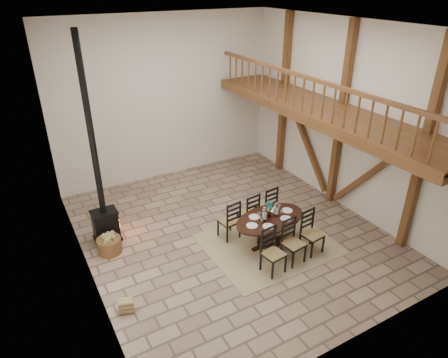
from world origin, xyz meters
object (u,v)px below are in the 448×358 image
dining_table (269,230)px  log_basket (109,245)px  log_stack (126,306)px  wood_stove (102,200)px

dining_table → log_basket: bearing=148.3°
dining_table → log_basket: (-3.47, 1.62, -0.20)m
log_basket → log_stack: (-0.23, -2.05, -0.05)m
dining_table → log_basket: dining_table is taller
dining_table → log_stack: bearing=180.0°
dining_table → wood_stove: (-3.38, 2.15, 0.73)m
log_stack → wood_stove: bearing=83.0°
dining_table → log_stack: size_ratio=6.69×
wood_stove → log_basket: size_ratio=8.82×
wood_stove → log_stack: size_ratio=14.95×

